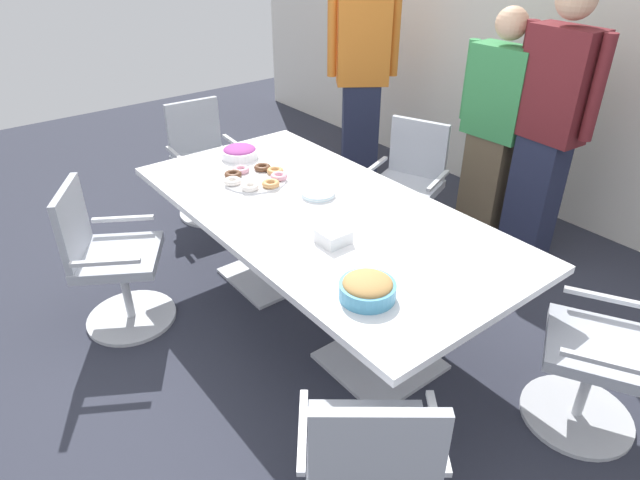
{
  "coord_description": "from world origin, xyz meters",
  "views": [
    {
      "loc": [
        2.17,
        -1.69,
        2.19
      ],
      "look_at": [
        0.0,
        0.0,
        0.55
      ],
      "focal_mm": 30.9,
      "sensor_mm": 36.0,
      "label": 1
    }
  ],
  "objects_px": {
    "office_chair_1": "(369,474)",
    "napkin_pile": "(333,236)",
    "office_chair_4": "(205,166)",
    "person_standing_0": "(362,73)",
    "conference_table": "(320,229)",
    "person_standing_2": "(549,124)",
    "office_chair_3": "(407,192)",
    "snack_bowl_cookies": "(367,288)",
    "office_chair_2": "(608,360)",
    "plate_stack": "(318,194)",
    "person_standing_1": "(495,126)",
    "office_chair_0": "(111,265)",
    "snack_bowl_candy_mix": "(240,152)",
    "donut_platter": "(255,177)"
  },
  "relations": [
    {
      "from": "napkin_pile",
      "to": "person_standing_1",
      "type": "bearing_deg",
      "value": 102.09
    },
    {
      "from": "person_standing_2",
      "to": "snack_bowl_cookies",
      "type": "height_order",
      "value": "person_standing_2"
    },
    {
      "from": "office_chair_1",
      "to": "office_chair_2",
      "type": "bearing_deg",
      "value": 27.91
    },
    {
      "from": "office_chair_1",
      "to": "plate_stack",
      "type": "relative_size",
      "value": 4.5
    },
    {
      "from": "office_chair_4",
      "to": "snack_bowl_candy_mix",
      "type": "distance_m",
      "value": 0.85
    },
    {
      "from": "office_chair_4",
      "to": "snack_bowl_cookies",
      "type": "xyz_separation_m",
      "value": [
        2.47,
        -0.47,
        0.4
      ]
    },
    {
      "from": "office_chair_0",
      "to": "conference_table",
      "type": "bearing_deg",
      "value": 85.65
    },
    {
      "from": "office_chair_3",
      "to": "office_chair_4",
      "type": "distance_m",
      "value": 1.65
    },
    {
      "from": "conference_table",
      "to": "snack_bowl_candy_mix",
      "type": "xyz_separation_m",
      "value": [
        -0.94,
        0.04,
        0.17
      ]
    },
    {
      "from": "conference_table",
      "to": "person_standing_2",
      "type": "relative_size",
      "value": 1.28
    },
    {
      "from": "office_chair_0",
      "to": "office_chair_4",
      "type": "xyz_separation_m",
      "value": [
        -0.97,
        1.13,
        0.0
      ]
    },
    {
      "from": "office_chair_0",
      "to": "person_standing_1",
      "type": "xyz_separation_m",
      "value": [
        0.66,
        2.64,
        0.46
      ]
    },
    {
      "from": "office_chair_2",
      "to": "plate_stack",
      "type": "xyz_separation_m",
      "value": [
        -1.63,
        -0.44,
        0.36
      ]
    },
    {
      "from": "conference_table",
      "to": "person_standing_1",
      "type": "relative_size",
      "value": 1.43
    },
    {
      "from": "person_standing_0",
      "to": "person_standing_2",
      "type": "height_order",
      "value": "person_standing_0"
    },
    {
      "from": "conference_table",
      "to": "office_chair_3",
      "type": "distance_m",
      "value": 1.15
    },
    {
      "from": "person_standing_1",
      "to": "napkin_pile",
      "type": "relative_size",
      "value": 11.55
    },
    {
      "from": "conference_table",
      "to": "office_chair_2",
      "type": "relative_size",
      "value": 2.64
    },
    {
      "from": "office_chair_1",
      "to": "office_chair_4",
      "type": "xyz_separation_m",
      "value": [
        -2.95,
        0.88,
        0.0
      ]
    },
    {
      "from": "person_standing_2",
      "to": "office_chair_0",
      "type": "bearing_deg",
      "value": 72.3
    },
    {
      "from": "person_standing_0",
      "to": "person_standing_1",
      "type": "relative_size",
      "value": 1.12
    },
    {
      "from": "office_chair_1",
      "to": "napkin_pile",
      "type": "xyz_separation_m",
      "value": [
        -0.93,
        0.58,
        0.38
      ]
    },
    {
      "from": "snack_bowl_candy_mix",
      "to": "napkin_pile",
      "type": "relative_size",
      "value": 1.73
    },
    {
      "from": "office_chair_4",
      "to": "snack_bowl_candy_mix",
      "type": "relative_size",
      "value": 3.64
    },
    {
      "from": "office_chair_3",
      "to": "person_standing_2",
      "type": "bearing_deg",
      "value": -160.83
    },
    {
      "from": "office_chair_3",
      "to": "snack_bowl_cookies",
      "type": "xyz_separation_m",
      "value": [
        1.11,
        -1.42,
        0.4
      ]
    },
    {
      "from": "snack_bowl_candy_mix",
      "to": "donut_platter",
      "type": "xyz_separation_m",
      "value": [
        0.38,
        -0.12,
        -0.02
      ]
    },
    {
      "from": "person_standing_2",
      "to": "napkin_pile",
      "type": "relative_size",
      "value": 12.95
    },
    {
      "from": "office_chair_2",
      "to": "person_standing_2",
      "type": "height_order",
      "value": "person_standing_2"
    },
    {
      "from": "conference_table",
      "to": "napkin_pile",
      "type": "xyz_separation_m",
      "value": [
        0.32,
        -0.17,
        0.16
      ]
    },
    {
      "from": "snack_bowl_cookies",
      "to": "person_standing_2",
      "type": "bearing_deg",
      "value": 102.31
    },
    {
      "from": "person_standing_2",
      "to": "plate_stack",
      "type": "bearing_deg",
      "value": 76.77
    },
    {
      "from": "snack_bowl_candy_mix",
      "to": "office_chair_1",
      "type": "bearing_deg",
      "value": -19.75
    },
    {
      "from": "conference_table",
      "to": "person_standing_2",
      "type": "height_order",
      "value": "person_standing_2"
    },
    {
      "from": "office_chair_4",
      "to": "person_standing_0",
      "type": "distance_m",
      "value": 1.58
    },
    {
      "from": "office_chair_1",
      "to": "office_chair_4",
      "type": "height_order",
      "value": "same"
    },
    {
      "from": "person_standing_0",
      "to": "plate_stack",
      "type": "relative_size",
      "value": 9.3
    },
    {
      "from": "person_standing_1",
      "to": "person_standing_2",
      "type": "relative_size",
      "value": 0.89
    },
    {
      "from": "office_chair_0",
      "to": "office_chair_1",
      "type": "bearing_deg",
      "value": 38.72
    },
    {
      "from": "conference_table",
      "to": "napkin_pile",
      "type": "relative_size",
      "value": 16.57
    },
    {
      "from": "office_chair_4",
      "to": "office_chair_0",
      "type": "bearing_deg",
      "value": 45.53
    },
    {
      "from": "person_standing_0",
      "to": "person_standing_2",
      "type": "bearing_deg",
      "value": 128.16
    },
    {
      "from": "office_chair_2",
      "to": "person_standing_0",
      "type": "xyz_separation_m",
      "value": [
        -2.9,
        1.03,
        0.59
      ]
    },
    {
      "from": "office_chair_3",
      "to": "person_standing_1",
      "type": "xyz_separation_m",
      "value": [
        0.27,
        0.56,
        0.46
      ]
    },
    {
      "from": "conference_table",
      "to": "donut_platter",
      "type": "height_order",
      "value": "donut_platter"
    },
    {
      "from": "conference_table",
      "to": "office_chair_2",
      "type": "bearing_deg",
      "value": 19.91
    },
    {
      "from": "person_standing_0",
      "to": "plate_stack",
      "type": "height_order",
      "value": "person_standing_0"
    },
    {
      "from": "office_chair_1",
      "to": "person_standing_1",
      "type": "height_order",
      "value": "person_standing_1"
    },
    {
      "from": "office_chair_0",
      "to": "office_chair_1",
      "type": "distance_m",
      "value": 1.99
    },
    {
      "from": "office_chair_0",
      "to": "donut_platter",
      "type": "distance_m",
      "value": 1.01
    }
  ]
}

